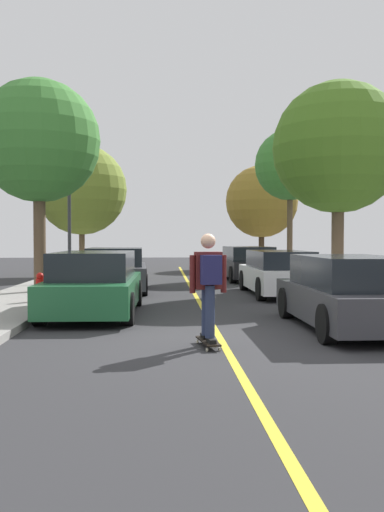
% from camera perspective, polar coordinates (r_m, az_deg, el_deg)
% --- Properties ---
extents(ground, '(80.00, 80.00, 0.00)m').
position_cam_1_polar(ground, '(9.37, 2.96, -8.50)').
color(ground, '#2D2D30').
extents(center_line, '(0.12, 39.20, 0.01)m').
position_cam_1_polar(center_line, '(13.31, 1.18, -5.41)').
color(center_line, gold).
rests_on(center_line, ground).
extents(parked_car_left_nearest, '(1.93, 4.53, 1.38)m').
position_cam_1_polar(parked_car_left_nearest, '(12.52, -9.83, -2.79)').
color(parked_car_left_nearest, '#1E5B33').
rests_on(parked_car_left_nearest, ground).
extents(parked_car_left_near, '(2.12, 4.41, 1.37)m').
position_cam_1_polar(parked_car_left_near, '(17.92, -7.74, -1.39)').
color(parked_car_left_near, '#38383D').
rests_on(parked_car_left_near, ground).
extents(parked_car_right_nearest, '(1.87, 4.31, 1.35)m').
position_cam_1_polar(parked_car_right_nearest, '(10.77, 15.51, -3.61)').
color(parked_car_right_nearest, '#38383D').
rests_on(parked_car_right_nearest, ground).
extents(parked_car_right_near, '(1.82, 4.51, 1.31)m').
position_cam_1_polar(parked_car_right_near, '(16.81, 8.74, -1.69)').
color(parked_car_right_near, white).
rests_on(parked_car_right_near, ground).
extents(parked_car_right_far, '(2.10, 4.64, 1.34)m').
position_cam_1_polar(parked_car_right_far, '(22.67, 5.69, -0.76)').
color(parked_car_right_far, black).
rests_on(parked_car_right_far, ground).
extents(street_tree_left_nearest, '(3.54, 3.54, 6.11)m').
position_cam_1_polar(street_tree_left_nearest, '(17.14, -15.23, 11.09)').
color(street_tree_left_nearest, brown).
rests_on(street_tree_left_nearest, sidewalk_left).
extents(street_tree_left_near, '(3.96, 3.96, 5.64)m').
position_cam_1_polar(street_tree_left_near, '(25.38, -11.10, 6.57)').
color(street_tree_left_near, brown).
rests_on(street_tree_left_near, sidewalk_left).
extents(street_tree_right_nearest, '(4.10, 4.10, 6.43)m').
position_cam_1_polar(street_tree_right_nearest, '(18.48, 14.58, 10.53)').
color(street_tree_right_nearest, brown).
rests_on(street_tree_right_nearest, sidewalk_right).
extents(street_tree_right_near, '(3.05, 3.05, 6.23)m').
position_cam_1_polar(street_tree_right_near, '(24.93, 9.90, 9.02)').
color(street_tree_right_near, brown).
rests_on(street_tree_right_near, sidewalk_right).
extents(street_tree_right_far, '(4.00, 4.00, 5.58)m').
position_cam_1_polar(street_tree_right_far, '(31.68, 7.05, 5.48)').
color(street_tree_right_far, '#3D2D1E').
rests_on(street_tree_right_far, sidewalk_right).
extents(fire_hydrant, '(0.20, 0.20, 0.70)m').
position_cam_1_polar(fire_hydrant, '(14.24, -15.11, -3.05)').
color(fire_hydrant, '#B2140F').
rests_on(fire_hydrant, sidewalk_left).
extents(streetlamp, '(0.36, 0.24, 5.58)m').
position_cam_1_polar(streetlamp, '(20.10, -12.31, 6.50)').
color(streetlamp, '#38383D').
rests_on(streetlamp, sidewalk_left).
extents(skateboard, '(0.34, 0.86, 0.10)m').
position_cam_1_polar(skateboard, '(8.78, 1.63, -8.62)').
color(skateboard, black).
rests_on(skateboard, ground).
extents(skateboarder, '(0.59, 0.71, 1.64)m').
position_cam_1_polar(skateboarder, '(8.63, 1.69, -2.46)').
color(skateboarder, black).
rests_on(skateboarder, skateboard).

